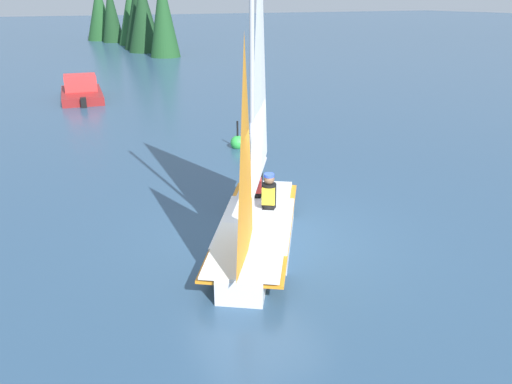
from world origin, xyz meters
TOP-DOWN VIEW (x-y plane):
  - ground_plane at (0.00, 0.00)m, footprint 260.00×260.00m
  - sailboat_main at (-0.03, 0.02)m, footprint 4.43×3.54m
  - sailor_helm at (-0.47, 0.53)m, footprint 0.43×0.42m
  - sailor_crew at (-1.16, 0.57)m, footprint 0.43×0.42m
  - motorboat_distant at (-16.71, -0.84)m, footprint 4.23×2.19m
  - treeline_shore at (-41.41, 7.31)m, footprint 21.48×4.73m
  - buoy_marker at (-6.07, 2.35)m, footprint 0.46×0.46m

SIDE VIEW (x-z plane):
  - ground_plane at x=0.00m, z-range 0.00..0.00m
  - buoy_marker at x=-6.07m, z-range -0.29..0.63m
  - motorboat_distant at x=-16.71m, z-range -0.17..0.90m
  - sailor_crew at x=-1.16m, z-range 0.04..1.20m
  - sailor_helm at x=-0.47m, z-range 0.05..1.21m
  - sailboat_main at x=-0.03m, z-range -2.13..3.96m
  - treeline_shore at x=-41.41m, z-range -0.38..6.52m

